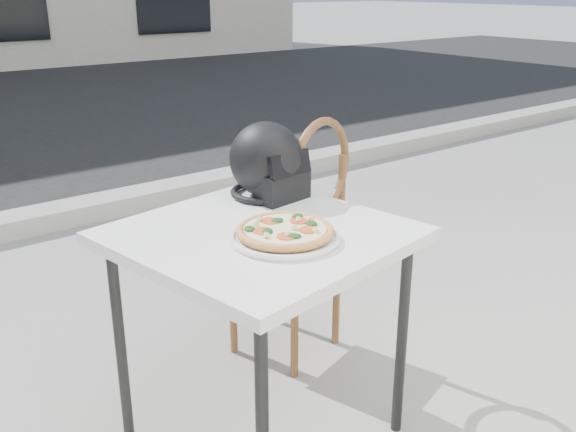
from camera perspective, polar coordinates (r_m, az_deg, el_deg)
curb at (r=4.37m, az=-17.48°, el=0.57°), size 30.00×0.25×0.12m
cafe_table_main at (r=1.97m, az=-2.44°, el=-3.06°), size 0.90×0.90×0.74m
plate at (r=1.86m, az=-0.27°, el=-1.90°), size 0.42×0.42×0.02m
pizza at (r=1.85m, az=-0.28°, el=-1.27°), size 0.31×0.31×0.04m
helmet at (r=2.22m, az=-1.79°, el=4.65°), size 0.29×0.30×0.26m
cafe_chair_main at (r=2.48m, az=1.08°, el=-1.07°), size 0.47×0.47×1.00m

